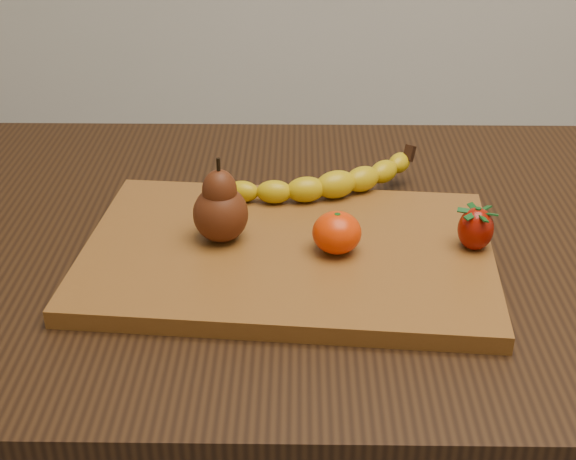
{
  "coord_description": "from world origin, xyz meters",
  "views": [
    {
      "loc": [
        -0.02,
        -0.83,
        1.23
      ],
      "look_at": [
        -0.03,
        -0.06,
        0.8
      ],
      "focal_mm": 50.0,
      "sensor_mm": 36.0,
      "label": 1
    }
  ],
  "objects_px": {
    "table": "(310,301)",
    "cutting_board": "(288,253)",
    "pear": "(220,200)",
    "mandarin": "(337,233)"
  },
  "relations": [
    {
      "from": "table",
      "to": "cutting_board",
      "type": "bearing_deg",
      "value": -112.14
    },
    {
      "from": "table",
      "to": "mandarin",
      "type": "bearing_deg",
      "value": -70.23
    },
    {
      "from": "cutting_board",
      "to": "pear",
      "type": "xyz_separation_m",
      "value": [
        -0.08,
        0.02,
        0.06
      ]
    },
    {
      "from": "table",
      "to": "cutting_board",
      "type": "distance_m",
      "value": 0.13
    },
    {
      "from": "pear",
      "to": "cutting_board",
      "type": "bearing_deg",
      "value": -12.23
    },
    {
      "from": "table",
      "to": "mandarin",
      "type": "relative_size",
      "value": 18.61
    },
    {
      "from": "cutting_board",
      "to": "mandarin",
      "type": "bearing_deg",
      "value": -6.17
    },
    {
      "from": "cutting_board",
      "to": "table",
      "type": "bearing_deg",
      "value": 72.48
    },
    {
      "from": "pear",
      "to": "mandarin",
      "type": "distance_m",
      "value": 0.13
    },
    {
      "from": "table",
      "to": "cutting_board",
      "type": "height_order",
      "value": "cutting_board"
    }
  ]
}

